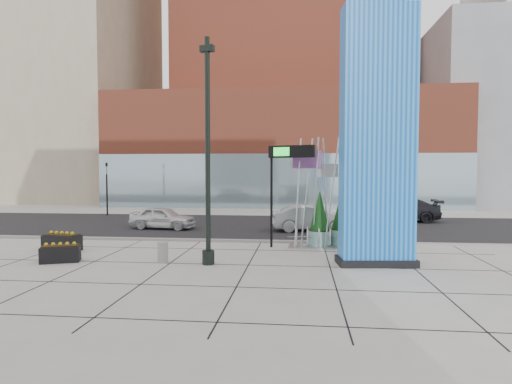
# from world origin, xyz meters

# --- Properties ---
(ground) EXTENTS (160.00, 160.00, 0.00)m
(ground) POSITION_xyz_m (0.00, 0.00, 0.00)
(ground) COLOR #9E9991
(ground) RESTS_ON ground
(street_asphalt) EXTENTS (80.00, 12.00, 0.02)m
(street_asphalt) POSITION_xyz_m (0.00, 10.00, 0.01)
(street_asphalt) COLOR black
(street_asphalt) RESTS_ON ground
(curb_edge) EXTENTS (80.00, 0.30, 0.12)m
(curb_edge) POSITION_xyz_m (0.00, 4.00, 0.06)
(curb_edge) COLOR gray
(curb_edge) RESTS_ON ground
(tower_podium) EXTENTS (34.00, 10.00, 11.00)m
(tower_podium) POSITION_xyz_m (1.00, 27.00, 5.50)
(tower_podium) COLOR #AB4931
(tower_podium) RESTS_ON ground
(tower_glass_front) EXTENTS (34.00, 0.60, 5.00)m
(tower_glass_front) POSITION_xyz_m (1.00, 22.20, 2.50)
(tower_glass_front) COLOR #8CA5B2
(tower_glass_front) RESTS_ON ground
(building_beige_left) EXTENTS (18.00, 20.00, 34.00)m
(building_beige_left) POSITION_xyz_m (-26.00, 34.00, 17.00)
(building_beige_left) COLOR gray
(building_beige_left) RESTS_ON ground
(blue_pylon) EXTENTS (2.97, 1.56, 9.50)m
(blue_pylon) POSITION_xyz_m (5.73, -0.41, 4.59)
(blue_pylon) COLOR #0B4EB3
(blue_pylon) RESTS_ON ground
(lamp_post) EXTENTS (0.56, 0.46, 8.40)m
(lamp_post) POSITION_xyz_m (-0.52, -1.01, 3.44)
(lamp_post) COLOR black
(lamp_post) RESTS_ON ground
(public_art_sculpture) EXTENTS (2.21, 1.11, 5.02)m
(public_art_sculpture) POSITION_xyz_m (3.52, 2.95, 1.32)
(public_art_sculpture) COLOR silver
(public_art_sculpture) RESTS_ON ground
(concrete_bollard) EXTENTS (0.40, 0.40, 0.79)m
(concrete_bollard) POSITION_xyz_m (-2.32, -0.87, 0.39)
(concrete_bollard) COLOR gray
(concrete_bollard) RESTS_ON ground
(overhead_street_sign) EXTENTS (2.09, 1.00, 4.63)m
(overhead_street_sign) POSITION_xyz_m (2.38, 2.80, 3.97)
(overhead_street_sign) COLOR black
(overhead_street_sign) RESTS_ON ground
(round_planter_east) EXTENTS (1.06, 1.06, 2.66)m
(round_planter_east) POSITION_xyz_m (4.85, 3.60, 1.26)
(round_planter_east) COLOR #85B3B1
(round_planter_east) RESTS_ON ground
(round_planter_mid) EXTENTS (0.95, 0.95, 2.37)m
(round_planter_mid) POSITION_xyz_m (5.20, 1.80, 1.12)
(round_planter_mid) COLOR #85B3B1
(round_planter_mid) RESTS_ON ground
(round_planter_west) EXTENTS (1.04, 1.04, 2.61)m
(round_planter_west) POSITION_xyz_m (3.80, 3.23, 1.23)
(round_planter_west) COLOR #85B3B1
(round_planter_west) RESTS_ON ground
(box_planter_north) EXTENTS (1.68, 1.06, 0.86)m
(box_planter_north) POSITION_xyz_m (-7.50, 1.00, 0.40)
(box_planter_north) COLOR black
(box_planter_north) RESTS_ON ground
(box_planter_south) EXTENTS (1.56, 1.14, 0.77)m
(box_planter_south) POSITION_xyz_m (-6.27, -1.20, 0.35)
(box_planter_south) COLOR black
(box_planter_south) RESTS_ON ground
(car_white_west) EXTENTS (4.10, 2.06, 1.34)m
(car_white_west) POSITION_xyz_m (-5.29, 8.12, 0.67)
(car_white_west) COLOR silver
(car_white_west) RESTS_ON ground
(car_silver_mid) EXTENTS (4.74, 2.28, 1.50)m
(car_silver_mid) POSITION_xyz_m (3.52, 8.13, 0.75)
(car_silver_mid) COLOR #A5A7AD
(car_silver_mid) RESTS_ON ground
(car_dark_east) EXTENTS (5.35, 2.20, 1.55)m
(car_dark_east) POSITION_xyz_m (9.63, 13.29, 0.77)
(car_dark_east) COLOR black
(car_dark_east) RESTS_ON ground
(traffic_signal) EXTENTS (0.15, 0.18, 4.10)m
(traffic_signal) POSITION_xyz_m (-12.00, 15.00, 2.30)
(traffic_signal) COLOR black
(traffic_signal) RESTS_ON ground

